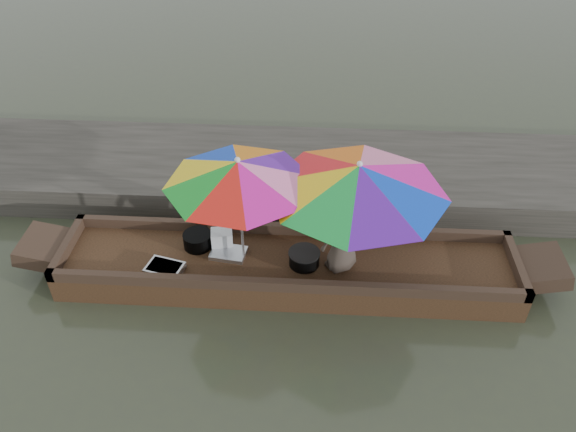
# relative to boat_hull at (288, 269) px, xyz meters

# --- Properties ---
(water) EXTENTS (80.00, 80.00, 0.00)m
(water) POSITION_rel_boat_hull_xyz_m (0.00, 0.00, -0.17)
(water) COLOR #393F2B
(water) RESTS_ON ground
(dock) EXTENTS (22.00, 2.20, 0.50)m
(dock) POSITION_rel_boat_hull_xyz_m (0.00, 2.20, 0.08)
(dock) COLOR #2D2B26
(dock) RESTS_ON ground
(boat_hull) EXTENTS (5.98, 1.20, 0.35)m
(boat_hull) POSITION_rel_boat_hull_xyz_m (0.00, 0.00, 0.00)
(boat_hull) COLOR black
(boat_hull) RESTS_ON water
(cooking_pot) EXTENTS (0.38, 0.38, 0.20)m
(cooking_pot) POSITION_rel_boat_hull_xyz_m (-1.22, 0.20, 0.28)
(cooking_pot) COLOR black
(cooking_pot) RESTS_ON boat_hull
(tray_crayfish) EXTENTS (0.52, 0.42, 0.09)m
(tray_crayfish) POSITION_rel_boat_hull_xyz_m (-1.55, -0.31, 0.22)
(tray_crayfish) COLOR silver
(tray_crayfish) RESTS_ON boat_hull
(tray_scallop) EXTENTS (0.50, 0.38, 0.06)m
(tray_scallop) POSITION_rel_boat_hull_xyz_m (-0.79, 0.05, 0.21)
(tray_scallop) COLOR silver
(tray_scallop) RESTS_ON boat_hull
(charcoal_grill) EXTENTS (0.39, 0.39, 0.18)m
(charcoal_grill) POSITION_rel_boat_hull_xyz_m (0.22, -0.07, 0.27)
(charcoal_grill) COLOR black
(charcoal_grill) RESTS_ON boat_hull
(supply_bag) EXTENTS (0.31, 0.26, 0.26)m
(supply_bag) POSITION_rel_boat_hull_xyz_m (-0.89, 0.21, 0.30)
(supply_bag) COLOR silver
(supply_bag) RESTS_ON boat_hull
(vendor) EXTENTS (0.66, 0.64, 1.14)m
(vendor) POSITION_rel_boat_hull_xyz_m (0.68, -0.08, 0.74)
(vendor) COLOR #41362E
(vendor) RESTS_ON boat_hull
(umbrella_bow) EXTENTS (2.16, 2.16, 1.55)m
(umbrella_bow) POSITION_rel_boat_hull_xyz_m (-0.58, 0.00, 0.95)
(umbrella_bow) COLOR #5B14A5
(umbrella_bow) RESTS_ON boat_hull
(umbrella_stern) EXTENTS (2.44, 2.44, 1.55)m
(umbrella_stern) POSITION_rel_boat_hull_xyz_m (0.83, 0.00, 0.95)
(umbrella_stern) COLOR #E514A0
(umbrella_stern) RESTS_ON boat_hull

